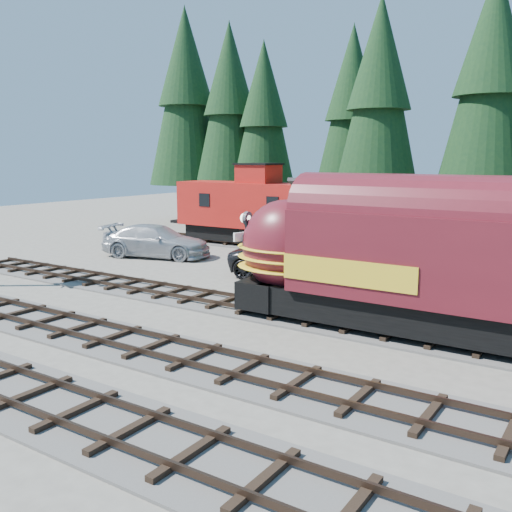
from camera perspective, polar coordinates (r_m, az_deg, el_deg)
The scene contains 7 objects.
ground at distance 17.43m, azimuth 9.19°, elevation -11.09°, with size 120.00×120.00×0.00m, color #6B665B.
track_spur at distance 37.35m, azimuth 6.62°, elevation 0.39°, with size 32.00×3.20×0.33m.
depot at distance 26.44m, azimuth 18.81°, elevation 2.34°, with size 12.80×7.00×5.30m.
locomotive at distance 20.05m, azimuth 16.78°, elevation -1.18°, with size 15.65×3.11×4.26m.
caboose at distance 40.01m, azimuth -0.90°, elevation 4.80°, with size 10.23×2.97×5.32m.
pickup_truck_a at distance 29.58m, azimuth 4.03°, elevation -0.33°, with size 3.16×6.85×1.90m, color black.
pickup_truck_b at distance 36.08m, azimuth -9.94°, elevation 1.47°, with size 2.79×6.87×1.99m, color #B2B5BA.
Camera 1 is at (6.57, -14.90, 6.22)m, focal length 40.00 mm.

